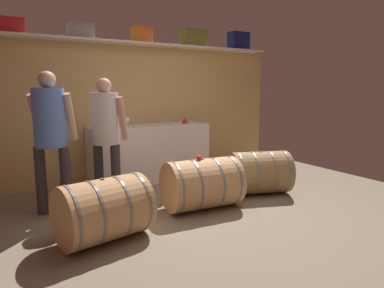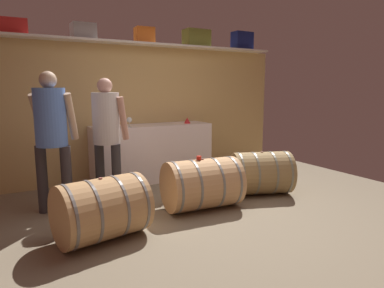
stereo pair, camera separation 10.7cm
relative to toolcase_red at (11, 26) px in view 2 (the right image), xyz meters
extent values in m
cube|color=#7B6E57|center=(1.88, -1.52, -2.29)|extent=(6.29, 7.66, 0.02)
cube|color=tan|center=(1.88, 0.15, -1.21)|extent=(5.09, 0.10, 2.15)
cube|color=silver|center=(1.88, 0.00, -0.12)|extent=(4.69, 0.40, 0.03)
cube|color=red|center=(0.00, 0.00, 0.00)|extent=(0.40, 0.19, 0.21)
cube|color=gray|center=(0.92, 0.00, 0.01)|extent=(0.33, 0.28, 0.22)
cube|color=orange|center=(1.86, 0.00, 0.02)|extent=(0.30, 0.25, 0.24)
cube|color=olive|center=(2.80, 0.00, 0.04)|extent=(0.44, 0.27, 0.28)
cube|color=navy|center=(3.77, 0.00, 0.05)|extent=(0.38, 0.23, 0.32)
cube|color=white|center=(1.88, -0.19, -1.83)|extent=(1.91, 0.55, 0.90)
cylinder|color=#AFBAC1|center=(1.05, -0.23, -1.28)|extent=(0.07, 0.07, 0.19)
sphere|color=#AFBAC1|center=(1.05, -0.23, -1.18)|extent=(0.06, 0.06, 0.06)
cylinder|color=#AFBAC1|center=(1.05, -0.23, -1.13)|extent=(0.02, 0.02, 0.08)
cylinder|color=white|center=(1.45, -0.36, -1.38)|extent=(0.06, 0.06, 0.00)
cylinder|color=white|center=(1.45, -0.36, -1.34)|extent=(0.01, 0.01, 0.08)
sphere|color=white|center=(1.45, -0.36, -1.27)|extent=(0.08, 0.08, 0.08)
sphere|color=maroon|center=(1.45, -0.36, -1.28)|extent=(0.05, 0.05, 0.05)
cone|color=red|center=(2.48, -0.26, -1.33)|extent=(0.11, 0.11, 0.10)
cylinder|color=tan|center=(1.91, -1.73, -1.97)|extent=(0.95, 0.68, 0.61)
cylinder|color=slate|center=(1.53, -1.70, -1.97)|extent=(0.08, 0.62, 0.62)
cylinder|color=slate|center=(1.76, -1.72, -1.97)|extent=(0.08, 0.62, 0.62)
cylinder|color=slate|center=(2.05, -1.74, -1.97)|extent=(0.08, 0.62, 0.62)
cylinder|color=slate|center=(2.29, -1.76, -1.97)|extent=(0.08, 0.62, 0.62)
cylinder|color=#8D584A|center=(1.91, -1.73, -1.66)|extent=(0.04, 0.04, 0.01)
cylinder|color=tan|center=(0.60, -2.02, -1.97)|extent=(0.94, 0.75, 0.61)
cylinder|color=slate|center=(0.25, -2.08, -1.97)|extent=(0.14, 0.61, 0.62)
cylinder|color=slate|center=(0.46, -2.04, -1.97)|extent=(0.14, 0.61, 0.62)
cylinder|color=slate|center=(0.73, -1.99, -1.97)|extent=(0.14, 0.61, 0.62)
cylinder|color=slate|center=(0.94, -1.95, -1.97)|extent=(0.14, 0.61, 0.62)
cylinder|color=brown|center=(0.60, -2.02, -1.66)|extent=(0.04, 0.04, 0.01)
cylinder|color=#96794A|center=(2.94, -1.62, -1.98)|extent=(0.95, 0.82, 0.59)
cylinder|color=gray|center=(2.62, -1.51, -1.98)|extent=(0.23, 0.58, 0.60)
cylinder|color=gray|center=(2.81, -1.58, -1.98)|extent=(0.23, 0.58, 0.60)
cylinder|color=gray|center=(3.06, -1.66, -1.98)|extent=(0.23, 0.58, 0.60)
cylinder|color=gray|center=(3.25, -1.73, -1.98)|extent=(0.23, 0.58, 0.60)
cylinder|color=brown|center=(2.94, -1.62, -1.68)|extent=(0.04, 0.04, 0.01)
cylinder|color=red|center=(1.86, -1.73, -1.64)|extent=(0.06, 0.06, 0.04)
cylinder|color=#323034|center=(1.03, -1.08, -1.89)|extent=(0.12, 0.12, 0.78)
cylinder|color=#323034|center=(0.88, -0.83, -1.89)|extent=(0.12, 0.12, 0.78)
cylinder|color=silver|center=(0.95, -0.95, -1.18)|extent=(0.34, 0.34, 0.64)
sphere|color=tan|center=(0.95, -0.95, -0.77)|extent=(0.19, 0.19, 0.19)
cylinder|color=tan|center=(1.13, -1.07, -1.18)|extent=(0.19, 0.16, 0.55)
cylinder|color=tan|center=(0.94, -0.74, -1.18)|extent=(0.21, 0.17, 0.55)
cylinder|color=#342F33|center=(0.42, -1.10, -1.88)|extent=(0.12, 0.12, 0.81)
cylinder|color=#342F33|center=(0.17, -0.94, -1.88)|extent=(0.12, 0.12, 0.81)
cylinder|color=#547ED4|center=(0.29, -1.02, -1.13)|extent=(0.35, 0.35, 0.67)
sphere|color=tan|center=(0.29, -1.02, -0.71)|extent=(0.19, 0.19, 0.19)
cylinder|color=tan|center=(0.52, -1.05, -1.13)|extent=(0.20, 0.25, 0.57)
cylinder|color=tan|center=(0.18, -0.82, -1.13)|extent=(0.23, 0.30, 0.55)
camera|label=1|loc=(-0.26, -5.18, -0.81)|focal=31.90mm
camera|label=2|loc=(-0.17, -5.24, -0.81)|focal=31.90mm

